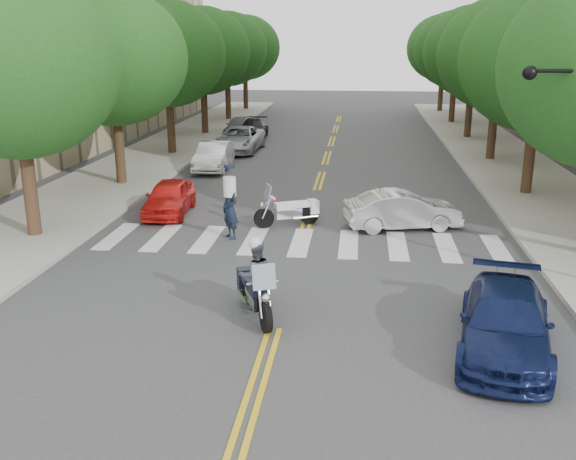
# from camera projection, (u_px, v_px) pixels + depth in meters

# --- Properties ---
(ground) EXTENTS (140.00, 140.00, 0.00)m
(ground) POSITION_uv_depth(u_px,v_px,m) (274.00, 329.00, 14.63)
(ground) COLOR #38383A
(ground) RESTS_ON ground
(sidewalk_left) EXTENTS (5.00, 60.00, 0.15)m
(sidewalk_left) POSITION_uv_depth(u_px,v_px,m) (160.00, 153.00, 36.57)
(sidewalk_left) COLOR #9E9991
(sidewalk_left) RESTS_ON ground
(sidewalk_right) EXTENTS (5.00, 60.00, 0.15)m
(sidewalk_right) POSITION_uv_depth(u_px,v_px,m) (503.00, 160.00, 34.53)
(sidewalk_right) COLOR #9E9991
(sidewalk_right) RESTS_ON ground
(tree_l_0) EXTENTS (6.40, 6.40, 8.45)m
(tree_l_0) POSITION_uv_depth(u_px,v_px,m) (15.00, 66.00, 19.69)
(tree_l_0) COLOR #382316
(tree_l_0) RESTS_ON ground
(tree_l_1) EXTENTS (6.40, 6.40, 8.45)m
(tree_l_1) POSITION_uv_depth(u_px,v_px,m) (112.00, 58.00, 27.30)
(tree_l_1) COLOR #382316
(tree_l_1) RESTS_ON ground
(tree_l_2) EXTENTS (6.40, 6.40, 8.45)m
(tree_l_2) POSITION_uv_depth(u_px,v_px,m) (167.00, 54.00, 34.92)
(tree_l_2) COLOR #382316
(tree_l_2) RESTS_ON ground
(tree_l_3) EXTENTS (6.40, 6.40, 8.45)m
(tree_l_3) POSITION_uv_depth(u_px,v_px,m) (202.00, 51.00, 42.54)
(tree_l_3) COLOR #382316
(tree_l_3) RESTS_ON ground
(tree_l_4) EXTENTS (6.40, 6.40, 8.45)m
(tree_l_4) POSITION_uv_depth(u_px,v_px,m) (227.00, 49.00, 50.15)
(tree_l_4) COLOR #382316
(tree_l_4) RESTS_ON ground
(tree_l_5) EXTENTS (6.40, 6.40, 8.45)m
(tree_l_5) POSITION_uv_depth(u_px,v_px,m) (245.00, 48.00, 57.77)
(tree_l_5) COLOR #382316
(tree_l_5) RESTS_ON ground
(tree_r_1) EXTENTS (6.40, 6.40, 8.45)m
(tree_r_1) POSITION_uv_depth(u_px,v_px,m) (540.00, 60.00, 25.41)
(tree_r_1) COLOR #382316
(tree_r_1) RESTS_ON ground
(tree_r_2) EXTENTS (6.40, 6.40, 8.45)m
(tree_r_2) POSITION_uv_depth(u_px,v_px,m) (499.00, 55.00, 33.03)
(tree_r_2) COLOR #382316
(tree_r_2) RESTS_ON ground
(tree_r_3) EXTENTS (6.40, 6.40, 8.45)m
(tree_r_3) POSITION_uv_depth(u_px,v_px,m) (474.00, 52.00, 40.64)
(tree_r_3) COLOR #382316
(tree_r_3) RESTS_ON ground
(tree_r_4) EXTENTS (6.40, 6.40, 8.45)m
(tree_r_4) POSITION_uv_depth(u_px,v_px,m) (456.00, 50.00, 48.26)
(tree_r_4) COLOR #382316
(tree_r_4) RESTS_ON ground
(tree_r_5) EXTENTS (6.40, 6.40, 8.45)m
(tree_r_5) POSITION_uv_depth(u_px,v_px,m) (444.00, 48.00, 55.88)
(tree_r_5) COLOR #382316
(tree_r_5) RESTS_ON ground
(motorcycle_police) EXTENTS (1.22, 2.31, 1.97)m
(motorcycle_police) POSITION_uv_depth(u_px,v_px,m) (255.00, 281.00, 15.12)
(motorcycle_police) COLOR black
(motorcycle_police) RESTS_ON ground
(motorcycle_parked) EXTENTS (2.24, 1.30, 1.54)m
(motorcycle_parked) POSITION_uv_depth(u_px,v_px,m) (292.00, 211.00, 22.57)
(motorcycle_parked) COLOR black
(motorcycle_parked) RESTS_ON ground
(officer_standing) EXTENTS (0.83, 0.86, 1.99)m
(officer_standing) POSITION_uv_depth(u_px,v_px,m) (230.00, 209.00, 20.99)
(officer_standing) COLOR black
(officer_standing) RESTS_ON ground
(convertible) EXTENTS (4.20, 2.30, 1.31)m
(convertible) POSITION_uv_depth(u_px,v_px,m) (403.00, 210.00, 22.17)
(convertible) COLOR silver
(convertible) RESTS_ON ground
(sedan_blue) EXTENTS (2.66, 4.77, 1.31)m
(sedan_blue) POSITION_uv_depth(u_px,v_px,m) (505.00, 322.00, 13.43)
(sedan_blue) COLOR #0F1841
(sedan_blue) RESTS_ON ground
(parked_car_a) EXTENTS (1.74, 3.84, 1.28)m
(parked_car_a) POSITION_uv_depth(u_px,v_px,m) (169.00, 197.00, 24.05)
(parked_car_a) COLOR red
(parked_car_a) RESTS_ON ground
(parked_car_b) EXTENTS (1.60, 4.23, 1.38)m
(parked_car_b) POSITION_uv_depth(u_px,v_px,m) (214.00, 156.00, 32.15)
(parked_car_b) COLOR silver
(parked_car_b) RESTS_ON ground
(parked_car_c) EXTENTS (2.52, 5.21, 1.43)m
(parked_car_c) POSITION_uv_depth(u_px,v_px,m) (239.00, 139.00, 37.35)
(parked_car_c) COLOR #ACAEB4
(parked_car_c) RESTS_ON ground
(parked_car_d) EXTENTS (2.05, 4.48, 1.27)m
(parked_car_d) POSITION_uv_depth(u_px,v_px,m) (253.00, 129.00, 42.13)
(parked_car_d) COLOR black
(parked_car_d) RESTS_ON ground
(parked_car_e) EXTENTS (1.84, 4.09, 1.36)m
(parked_car_e) POSITION_uv_depth(u_px,v_px,m) (240.00, 126.00, 43.19)
(parked_car_e) COLOR gray
(parked_car_e) RESTS_ON ground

